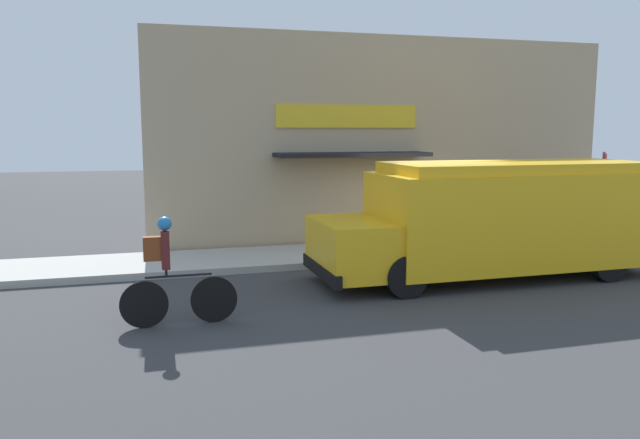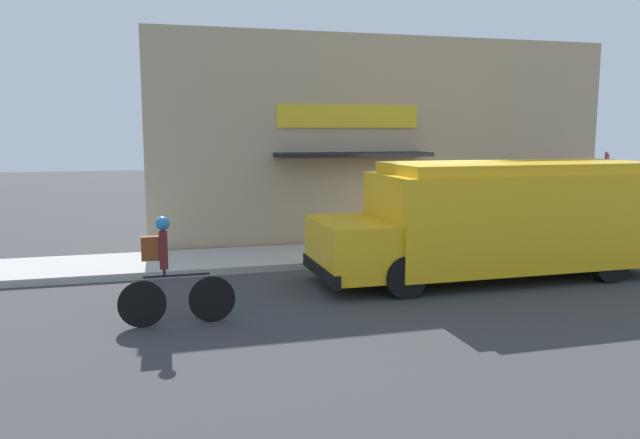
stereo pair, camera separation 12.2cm
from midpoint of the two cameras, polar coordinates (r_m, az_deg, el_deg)
The scene contains 6 objects.
ground_plane at distance 14.19m, azimuth 10.14°, elevation -3.89°, with size 70.00×70.00×0.00m, color #38383A.
sidewalk at distance 15.15m, azimuth 8.37°, elevation -2.80°, with size 28.00×2.19×0.15m.
storefront at distance 16.01m, azimuth 6.59°, elevation 7.06°, with size 12.12×1.11×5.28m.
school_bus at distance 12.93m, azimuth 16.41°, elevation 0.16°, with size 6.98×2.69×2.31m.
cyclist at distance 9.66m, azimuth -13.30°, elevation -4.88°, with size 1.75×0.21×1.67m.
stop_sign_post at distance 17.18m, azimuth 24.82°, elevation 3.15°, with size 0.45×0.45×2.25m.
Camera 2 is at (-5.97, -12.52, 2.95)m, focal length 35.00 mm.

